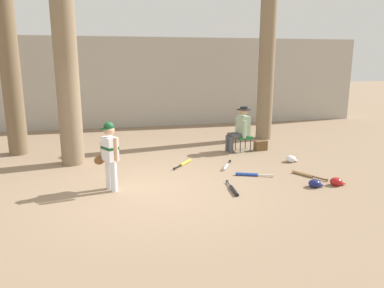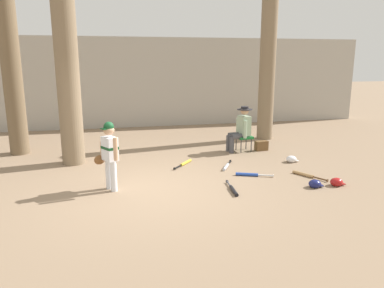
% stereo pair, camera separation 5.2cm
% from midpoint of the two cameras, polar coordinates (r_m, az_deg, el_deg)
% --- Properties ---
extents(ground_plane, '(60.00, 60.00, 0.00)m').
position_cam_midpoint_polar(ground_plane, '(7.05, -5.93, -7.04)').
color(ground_plane, '#897056').
extents(concrete_back_wall, '(18.00, 0.36, 3.18)m').
position_cam_midpoint_polar(concrete_back_wall, '(13.55, -9.69, 9.35)').
color(concrete_back_wall, '#ADA89E').
rests_on(concrete_back_wall, ground).
extents(tree_near_player, '(0.69, 0.69, 4.90)m').
position_cam_midpoint_polar(tree_near_player, '(8.86, -18.60, 10.49)').
color(tree_near_player, '#7F6B51').
rests_on(tree_near_player, ground).
extents(tree_behind_spectator, '(0.81, 0.81, 4.77)m').
position_cam_midpoint_polar(tree_behind_spectator, '(11.45, 11.70, 10.51)').
color(tree_behind_spectator, '#7F6B51').
rests_on(tree_behind_spectator, ground).
extents(young_ballplayer, '(0.49, 0.53, 1.31)m').
position_cam_midpoint_polar(young_ballplayer, '(6.95, -12.53, -1.15)').
color(young_ballplayer, white).
rests_on(young_ballplayer, ground).
extents(folding_stool, '(0.44, 0.44, 0.41)m').
position_cam_midpoint_polar(folding_stool, '(9.93, 8.20, 0.99)').
color(folding_stool, '#196B2D').
rests_on(folding_stool, ground).
extents(seated_spectator, '(0.67, 0.54, 1.20)m').
position_cam_midpoint_polar(seated_spectator, '(9.84, 7.74, 2.52)').
color(seated_spectator, '#47474C').
rests_on(seated_spectator, ground).
extents(handbag_beside_stool, '(0.36, 0.22, 0.26)m').
position_cam_midpoint_polar(handbag_beside_stool, '(10.12, 10.86, -0.25)').
color(handbag_beside_stool, brown).
rests_on(handbag_beside_stool, ground).
extents(tree_far_left, '(0.78, 0.78, 6.36)m').
position_cam_midpoint_polar(tree_far_left, '(10.36, -26.44, 13.69)').
color(tree_far_left, brown).
rests_on(tree_far_left, ground).
extents(bat_wood_tan, '(0.43, 0.75, 0.07)m').
position_cam_midpoint_polar(bat_wood_tan, '(8.14, 17.41, -4.58)').
color(bat_wood_tan, tan).
rests_on(bat_wood_tan, ground).
extents(bat_blue_youth, '(0.75, 0.36, 0.07)m').
position_cam_midpoint_polar(bat_blue_youth, '(7.88, 9.15, -4.71)').
color(bat_blue_youth, '#2347AD').
rests_on(bat_blue_youth, ground).
extents(bat_yellow_trainer, '(0.55, 0.66, 0.07)m').
position_cam_midpoint_polar(bat_yellow_trainer, '(8.62, -0.98, -3.00)').
color(bat_yellow_trainer, yellow).
rests_on(bat_yellow_trainer, ground).
extents(bat_black_composite, '(0.13, 0.79, 0.07)m').
position_cam_midpoint_polar(bat_black_composite, '(6.95, 6.58, -7.05)').
color(bat_black_composite, black).
rests_on(bat_black_composite, ground).
extents(bat_aluminum_silver, '(0.42, 0.68, 0.07)m').
position_cam_midpoint_polar(bat_aluminum_silver, '(8.41, 5.55, -3.45)').
color(bat_aluminum_silver, '#B7BCC6').
rests_on(bat_aluminum_silver, ground).
extents(batting_helmet_navy, '(0.29, 0.22, 0.17)m').
position_cam_midpoint_polar(batting_helmet_navy, '(7.49, 18.74, -5.88)').
color(batting_helmet_navy, navy).
rests_on(batting_helmet_navy, ground).
extents(batting_helmet_red, '(0.29, 0.22, 0.17)m').
position_cam_midpoint_polar(batting_helmet_red, '(7.74, 21.72, -5.52)').
color(batting_helmet_red, '#A81919').
rests_on(batting_helmet_red, ground).
extents(batting_helmet_white, '(0.29, 0.23, 0.17)m').
position_cam_midpoint_polar(batting_helmet_white, '(9.14, 15.34, -2.28)').
color(batting_helmet_white, silver).
rests_on(batting_helmet_white, ground).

